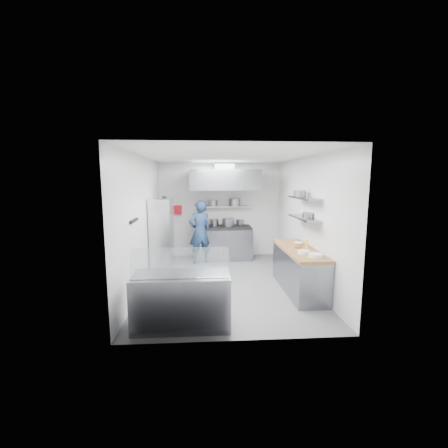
{
  "coord_description": "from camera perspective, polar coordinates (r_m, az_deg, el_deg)",
  "views": [
    {
      "loc": [
        -0.47,
        -6.5,
        2.29
      ],
      "look_at": [
        0.0,
        0.6,
        1.25
      ],
      "focal_mm": 24.0,
      "sensor_mm": 36.0,
      "label": 1
    }
  ],
  "objects": [
    {
      "name": "red_firebox",
      "position": [
        9.02,
        -8.74,
        2.68
      ],
      "size": [
        0.22,
        0.1,
        0.26
      ],
      "primitive_type": "cube",
      "color": "red",
      "rests_on": "wall_back"
    },
    {
      "name": "over_range_shelf",
      "position": [
        8.9,
        -0.1,
        3.35
      ],
      "size": [
        1.6,
        0.3,
        0.04
      ],
      "primitive_type": "cube",
      "color": "gray",
      "rests_on": "wall_back"
    },
    {
      "name": "wall_front",
      "position": [
        4.13,
        2.87,
        -4.15
      ],
      "size": [
        3.6,
        2.8,
        0.02
      ],
      "primitive_type": "cube",
      "rotation": [
        -1.57,
        0.0,
        0.0
      ],
      "color": "white",
      "rests_on": "floor"
    },
    {
      "name": "rack_bin_a",
      "position": [
        7.73,
        -11.61,
        -2.98
      ],
      "size": [
        0.16,
        0.2,
        0.18
      ],
      "primitive_type": "cube",
      "color": "white",
      "rests_on": "wire_rack"
    },
    {
      "name": "wall_back",
      "position": [
        9.06,
        -0.8,
        2.67
      ],
      "size": [
        3.6,
        2.8,
        0.02
      ],
      "primitive_type": "cube",
      "rotation": [
        1.57,
        0.0,
        0.0
      ],
      "color": "white",
      "rests_on": "floor"
    },
    {
      "name": "wall_shelf_lower",
      "position": [
        6.6,
        14.89,
        1.16
      ],
      "size": [
        0.3,
        1.3,
        0.04
      ],
      "primitive_type": "cube",
      "color": "gray",
      "rests_on": "wall_right"
    },
    {
      "name": "copper_pan",
      "position": [
        6.38,
        13.95,
        -4.24
      ],
      "size": [
        0.15,
        0.15,
        0.06
      ],
      "primitive_type": "cylinder",
      "color": "#CB7E39",
      "rests_on": "prep_counter_top"
    },
    {
      "name": "knife_strip",
      "position": [
        5.8,
        -16.75,
        0.63
      ],
      "size": [
        0.04,
        0.55,
        0.05
      ],
      "primitive_type": "cube",
      "color": "black",
      "rests_on": "wall_left"
    },
    {
      "name": "ceiling",
      "position": [
        6.54,
        0.36,
        12.78
      ],
      "size": [
        5.0,
        5.0,
        0.0
      ],
      "primitive_type": "plane",
      "rotation": [
        3.14,
        0.0,
        0.0
      ],
      "color": "silver",
      "rests_on": "wall_back"
    },
    {
      "name": "floor",
      "position": [
        6.91,
        0.34,
        -11.04
      ],
      "size": [
        5.0,
        5.0,
        0.0
      ],
      "primitive_type": "plane",
      "color": "#535355",
      "rests_on": "ground"
    },
    {
      "name": "prep_counter_base",
      "position": [
        6.49,
        14.03,
        -8.68
      ],
      "size": [
        0.62,
        2.0,
        0.84
      ],
      "primitive_type": "cube",
      "color": "gray",
      "rests_on": "floor"
    },
    {
      "name": "squeeze_bottle",
      "position": [
        6.47,
        15.45,
        -3.58
      ],
      "size": [
        0.06,
        0.06,
        0.18
      ],
      "primitive_type": "cylinder",
      "color": "yellow",
      "rests_on": "prep_counter_top"
    },
    {
      "name": "wire_rack",
      "position": [
        7.62,
        -11.73,
        -2.19
      ],
      "size": [
        0.5,
        0.9,
        1.85
      ],
      "primitive_type": "cube",
      "color": "silver",
      "rests_on": "floor"
    },
    {
      "name": "wall_right",
      "position": [
        6.95,
        15.33,
        0.65
      ],
      "size": [
        2.8,
        5.0,
        0.02
      ],
      "primitive_type": "cube",
      "rotation": [
        1.57,
        0.0,
        -1.57
      ],
      "color": "white",
      "rests_on": "floor"
    },
    {
      "name": "mixing_bowl",
      "position": [
        6.75,
        13.89,
        -3.61
      ],
      "size": [
        0.25,
        0.25,
        0.05
      ],
      "primitive_type": "imported",
      "rotation": [
        0.0,
        0.0,
        -0.29
      ],
      "color": "white",
      "rests_on": "prep_counter_top"
    },
    {
      "name": "shelf_pot_a",
      "position": [
        8.81,
        -2.19,
        4.01
      ],
      "size": [
        0.28,
        0.28,
        0.18
      ],
      "primitive_type": "cylinder",
      "color": "slate",
      "rests_on": "over_range_shelf"
    },
    {
      "name": "prep_counter_top",
      "position": [
        6.38,
        14.18,
        -4.81
      ],
      "size": [
        0.65,
        2.04,
        0.06
      ],
      "primitive_type": "cube",
      "color": "#96663D",
      "rests_on": "prep_counter_base"
    },
    {
      "name": "extractor_hood",
      "position": [
        8.45,
        0.08,
        8.38
      ],
      "size": [
        1.9,
        1.15,
        0.55
      ],
      "primitive_type": "cube",
      "color": "gray",
      "rests_on": "wall_back"
    },
    {
      "name": "wall_shelf_upper",
      "position": [
        6.56,
        15.03,
        4.8
      ],
      "size": [
        0.3,
        1.3,
        0.04
      ],
      "primitive_type": "cube",
      "color": "gray",
      "rests_on": "wall_right"
    },
    {
      "name": "wall_left",
      "position": [
        6.7,
        -15.2,
        0.38
      ],
      "size": [
        2.8,
        5.0,
        0.02
      ],
      "primitive_type": "cube",
      "rotation": [
        1.57,
        0.0,
        1.57
      ],
      "color": "white",
      "rests_on": "floor"
    },
    {
      "name": "rack_bin_b",
      "position": [
        7.9,
        -11.47,
        0.94
      ],
      "size": [
        0.14,
        0.18,
        0.16
      ],
      "primitive_type": "cube",
      "color": "yellow",
      "rests_on": "wire_rack"
    },
    {
      "name": "rack_jar",
      "position": [
        7.79,
        -11.27,
        4.54
      ],
      "size": [
        0.1,
        0.1,
        0.18
      ],
      "primitive_type": "cylinder",
      "color": "black",
      "rests_on": "wire_rack"
    },
    {
      "name": "stock_pot_right",
      "position": [
        9.09,
        3.04,
        0.4
      ],
      "size": [
        0.24,
        0.24,
        0.16
      ],
      "primitive_type": "cylinder",
      "color": "slate",
      "rests_on": "cooktop"
    },
    {
      "name": "gas_range",
      "position": [
        8.82,
        0.0,
        -3.73
      ],
      "size": [
        1.6,
        0.8,
        0.9
      ],
      "primitive_type": "cube",
      "color": "gray",
      "rests_on": "floor"
    },
    {
      "name": "display_glass",
      "position": [
        4.56,
        -8.33,
        -7.28
      ],
      "size": [
        1.47,
        0.19,
        0.42
      ],
      "primitive_type": "cube",
      "rotation": [
        -0.38,
        0.0,
        0.0
      ],
      "color": "silver",
      "rests_on": "display_case"
    },
    {
      "name": "shelf_pot_c",
      "position": [
        6.53,
        15.72,
        1.67
      ],
      "size": [
        0.23,
        0.23,
        0.1
      ],
      "primitive_type": "cylinder",
      "color": "slate",
      "rests_on": "wall_shelf_lower"
    },
    {
      "name": "plate_stack_a",
      "position": [
        5.75,
        17.09,
        -5.74
      ],
      "size": [
        0.25,
        0.25,
        0.06
      ],
      "primitive_type": "cylinder",
      "color": "white",
      "rests_on": "prep_counter_top"
    },
    {
      "name": "chef",
      "position": [
        8.29,
        -4.6,
        -1.53
      ],
      "size": [
        0.74,
        0.61,
        1.75
      ],
      "primitive_type": "imported",
      "rotation": [
        0.0,
        0.0,
        3.48
      ],
      "color": "navy",
      "rests_on": "floor"
    },
    {
      "name": "plate_stack_b",
      "position": [
        5.97,
        14.98,
        -5.14
      ],
      "size": [
        0.23,
        0.23,
        0.06
      ],
      "primitive_type": "cylinder",
      "color": "white",
      "rests_on": "prep_counter_top"
    },
    {
      "name": "display_case",
      "position": [
        4.89,
        -8.06,
        -14.21
      ],
      "size": [
        1.5,
        0.7,
        0.85
      ],
      "primitive_type": "cube",
      "color": "gray",
      "rests_on": "floor"
    },
    {
      "name": "shelf_pot_d",
      "position": [
        6.71,
        14.23,
        5.67
      ],
      "size": [
        0.26,
        0.26,
        0.14
      ],
      "primitive_type": "cylinder",
      "color": "slate",
      "rests_on": "wall_shelf_upper"
    },
    {
      "name": "cooktop",
      "position": [
        8.73,
        0.0,
        -0.65
      ],
      "size": [
        1.57,
        0.78,
        0.06
      ],
      "primitive_type": "cube",
      "color": "black",
      "rests_on": "gas_range"
    },
    {
      "name": "hood_duct",
      "position": [
        8.68,
        -0.02,
        10.89
      ],
      "size": [
        0.55,
        0.55,
        0.24
      ],
      "primitive_type": "cube",
      "color": "slate",
      "rests_on": "extractor_hood"
    },
    {
      "name": "shelf_pot_b",
      "position": [
        8.86,
        2.07,
        4.16
      ],
      "size": [
        0.33,
        0.33,
        0.22
      ],
      "primitive_type": "cylinder",
      "color": "slate",
      "rests_on": "over_range_shelf"
    },
    {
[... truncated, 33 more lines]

